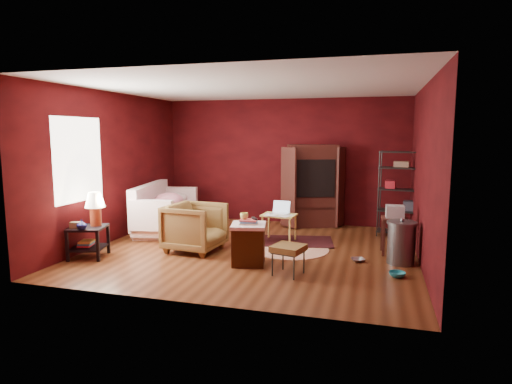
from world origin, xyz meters
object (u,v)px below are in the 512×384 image
side_table (92,218)px  tv_armoire (312,184)px  laptop_desk (279,217)px  wire_shelving (401,190)px  hamper (249,243)px  sofa (164,213)px  armchair (195,225)px

side_table → tv_armoire: (3.14, 3.36, 0.29)m
laptop_desk → tv_armoire: bearing=82.4°
laptop_desk → wire_shelving: bearing=32.1°
hamper → tv_armoire: tv_armoire is taller
sofa → wire_shelving: size_ratio=1.13×
side_table → hamper: bearing=6.7°
sofa → laptop_desk: 2.58m
armchair → side_table: side_table is taller
sofa → armchair: (1.29, -1.31, 0.08)m
laptop_desk → wire_shelving: 2.49m
armchair → laptop_desk: size_ratio=1.20×
sofa → side_table: (-0.20, -2.10, 0.27)m
armchair → side_table: (-1.49, -0.79, 0.19)m
sofa → side_table: bearing=162.4°
sofa → laptop_desk: bearing=-109.1°
side_table → sofa: bearing=84.5°
sofa → tv_armoire: tv_armoire is taller
sofa → hamper: size_ratio=2.61×
side_table → laptop_desk: 3.29m
hamper → wire_shelving: wire_shelving is taller
armchair → tv_armoire: bearing=-27.1°
hamper → tv_armoire: bearing=80.0°
wire_shelving → tv_armoire: bearing=171.8°
sofa → side_table: size_ratio=1.78×
side_table → wire_shelving: (4.96, 2.86, 0.28)m
armchair → wire_shelving: size_ratio=0.54×
sofa → side_table: 2.13m
armchair → wire_shelving: bearing=-53.6°
wire_shelving → side_table: bearing=-142.8°
sofa → tv_armoire: 3.25m
side_table → tv_armoire: size_ratio=0.60×
side_table → armchair: bearing=27.9°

